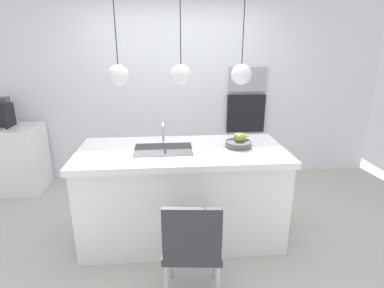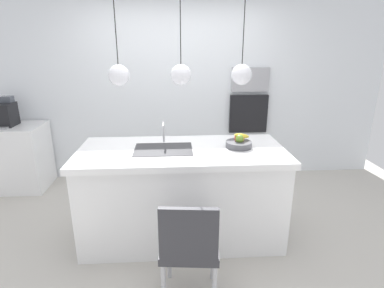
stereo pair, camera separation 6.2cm
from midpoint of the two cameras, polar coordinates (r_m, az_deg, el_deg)
name	(u,v)px [view 2 (the right image)]	position (r m, az deg, el deg)	size (l,w,h in m)	color
floor	(183,234)	(3.43, -1.20, -16.26)	(6.60, 6.60, 0.00)	#BCB7AD
back_wall	(178,90)	(4.53, -2.22, 10.00)	(6.00, 0.10, 2.60)	white
kitchen_island	(182,193)	(3.18, -1.25, -9.07)	(2.02, 0.91, 0.96)	white
sink_basin	(163,150)	(2.99, -4.73, -1.09)	(0.56, 0.40, 0.02)	#2D2D30
faucet	(164,129)	(3.15, -4.74, 2.71)	(0.02, 0.17, 0.22)	silver
fruit_bowl	(239,142)	(3.07, 9.28, 0.29)	(0.25, 0.25, 0.15)	#4C4C51
side_counter	(5,157)	(4.93, -31.08, -2.15)	(1.10, 0.60, 0.90)	white
coffee_machine	(6,114)	(4.73, -30.85, 4.82)	(0.20, 0.35, 0.38)	black
microwave	(250,79)	(4.58, 11.12, 11.65)	(0.54, 0.08, 0.34)	#9E9EA3
oven	(248,114)	(4.66, 10.75, 5.54)	(0.56, 0.08, 0.56)	black
chair_near	(190,245)	(2.39, 0.33, -18.18)	(0.47, 0.48, 0.90)	#333338
pendant_light_left	(119,75)	(2.88, -12.79, 12.35)	(0.19, 0.19, 0.79)	silver
pendant_light_center	(181,75)	(2.84, -1.42, 12.72)	(0.19, 0.19, 0.79)	silver
pendant_light_right	(242,74)	(2.92, 9.79, 12.60)	(0.19, 0.19, 0.79)	silver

